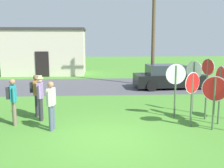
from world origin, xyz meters
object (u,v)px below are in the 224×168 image
(person_on_left, at_px, (40,95))
(person_near_signs, at_px, (36,92))
(stop_sign_leaning_left, at_px, (207,79))
(person_in_dark_shirt, at_px, (51,103))
(stop_sign_rear_left, at_px, (192,90))
(stop_sign_low_front, at_px, (176,81))
(stop_sign_nearest, at_px, (220,84))
(stop_sign_center_cluster, at_px, (194,77))
(person_in_blue, at_px, (13,99))
(stop_sign_far_back, at_px, (215,94))
(parked_car_on_street, at_px, (168,77))
(utility_pole, at_px, (154,16))

(person_on_left, bearing_deg, person_near_signs, 116.27)
(stop_sign_leaning_left, height_order, person_in_dark_shirt, stop_sign_leaning_left)
(stop_sign_rear_left, xyz_separation_m, stop_sign_low_front, (-0.24, 1.17, 0.14))
(stop_sign_nearest, height_order, person_on_left, stop_sign_nearest)
(stop_sign_center_cluster, height_order, stop_sign_low_front, stop_sign_center_cluster)
(person_on_left, bearing_deg, person_in_blue, -149.66)
(stop_sign_center_cluster, xyz_separation_m, stop_sign_leaning_left, (0.14, -1.01, 0.07))
(stop_sign_leaning_left, height_order, person_on_left, stop_sign_leaning_left)
(stop_sign_far_back, bearing_deg, stop_sign_rear_left, 146.92)
(stop_sign_center_cluster, distance_m, stop_sign_nearest, 1.66)
(stop_sign_nearest, bearing_deg, stop_sign_far_back, -128.46)
(stop_sign_far_back, xyz_separation_m, person_near_signs, (-6.42, 2.10, -0.29))
(stop_sign_leaning_left, xyz_separation_m, person_in_blue, (-7.24, -0.23, -0.60))
(stop_sign_center_cluster, bearing_deg, stop_sign_nearest, -76.80)
(stop_sign_center_cluster, distance_m, person_in_blue, 7.22)
(person_in_dark_shirt, bearing_deg, person_near_signs, 117.08)
(stop_sign_rear_left, relative_size, person_on_left, 1.13)
(stop_sign_rear_left, distance_m, person_in_blue, 6.41)
(person_in_blue, xyz_separation_m, person_in_dark_shirt, (1.48, -0.64, -0.03))
(person_in_blue, bearing_deg, stop_sign_low_front, 5.63)
(parked_car_on_street, bearing_deg, person_in_blue, -137.57)
(utility_pole, xyz_separation_m, person_in_dark_shirt, (-5.32, -8.61, -3.65))
(stop_sign_center_cluster, height_order, stop_sign_leaning_left, stop_sign_leaning_left)
(stop_sign_nearest, xyz_separation_m, stop_sign_far_back, (-0.47, -0.60, -0.22))
(stop_sign_leaning_left, xyz_separation_m, stop_sign_nearest, (0.24, -0.61, -0.10))
(stop_sign_leaning_left, xyz_separation_m, stop_sign_far_back, (-0.24, -1.20, -0.32))
(stop_sign_far_back, xyz_separation_m, stop_sign_low_front, (-0.87, 1.58, 0.20))
(stop_sign_far_back, bearing_deg, stop_sign_leaning_left, 78.86)
(stop_sign_leaning_left, xyz_separation_m, person_in_dark_shirt, (-5.76, -0.87, -0.63))
(person_in_dark_shirt, relative_size, person_near_signs, 1.00)
(stop_sign_low_front, height_order, person_on_left, stop_sign_low_front)
(utility_pole, relative_size, person_in_dark_shirt, 5.23)
(stop_sign_leaning_left, relative_size, stop_sign_nearest, 1.10)
(stop_sign_leaning_left, relative_size, person_in_dark_shirt, 1.40)
(stop_sign_rear_left, bearing_deg, parked_car_on_street, 80.99)
(person_in_blue, height_order, person_on_left, person_on_left)
(stop_sign_rear_left, height_order, person_in_dark_shirt, stop_sign_rear_left)
(stop_sign_rear_left, bearing_deg, person_in_dark_shirt, -179.10)
(person_near_signs, bearing_deg, stop_sign_far_back, -18.08)
(stop_sign_leaning_left, bearing_deg, person_in_dark_shirt, -171.39)
(parked_car_on_street, distance_m, stop_sign_rear_left, 7.60)
(stop_sign_rear_left, distance_m, person_in_dark_shirt, 4.91)
(parked_car_on_street, relative_size, stop_sign_far_back, 2.34)
(stop_sign_low_front, bearing_deg, person_in_blue, -174.37)
(stop_sign_rear_left, height_order, person_on_left, stop_sign_rear_left)
(stop_sign_low_front, relative_size, person_on_left, 1.23)
(parked_car_on_street, height_order, stop_sign_nearest, stop_sign_nearest)
(utility_pole, distance_m, person_in_blue, 11.08)
(stop_sign_leaning_left, bearing_deg, person_on_left, 177.44)
(stop_sign_rear_left, relative_size, person_in_dark_shirt, 1.16)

